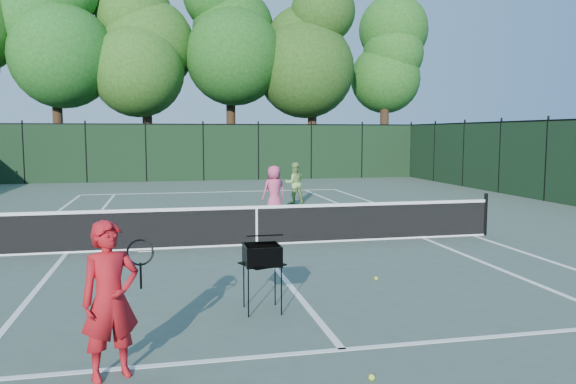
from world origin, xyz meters
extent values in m
plane|color=#455449|center=(0.00, 0.00, 0.00)|extent=(90.00, 90.00, 0.00)
cube|color=white|center=(5.49, 0.00, 0.00)|extent=(0.10, 23.77, 0.01)
cube|color=white|center=(-4.12, 0.00, 0.00)|extent=(0.10, 23.77, 0.01)
cube|color=white|center=(4.12, 0.00, 0.00)|extent=(0.10, 23.77, 0.01)
cube|color=white|center=(0.00, 11.88, 0.00)|extent=(10.97, 0.10, 0.01)
cube|color=white|center=(0.00, -6.40, 0.00)|extent=(8.23, 0.10, 0.01)
cube|color=white|center=(0.00, 6.40, 0.00)|extent=(8.23, 0.10, 0.01)
cube|color=white|center=(0.00, 0.00, 0.00)|extent=(0.10, 12.80, 0.01)
cube|color=black|center=(0.00, 0.00, 0.46)|extent=(11.60, 0.03, 0.85)
cube|color=white|center=(0.00, 0.00, 0.88)|extent=(11.60, 0.05, 0.07)
cube|color=white|center=(0.00, 0.00, 0.02)|extent=(11.60, 0.05, 0.04)
cube|color=white|center=(0.00, 0.00, 0.46)|extent=(0.05, 0.04, 0.91)
cylinder|color=black|center=(5.80, 0.00, 0.53)|extent=(0.09, 0.09, 1.06)
cube|color=black|center=(0.00, 18.00, 1.50)|extent=(24.00, 0.05, 3.00)
cylinder|color=black|center=(-8.00, 22.00, 2.40)|extent=(0.56, 0.56, 4.80)
ellipsoid|color=#164F18|center=(-8.00, 22.00, 8.71)|extent=(6.80, 6.80, 10.54)
cylinder|color=black|center=(-3.00, 21.80, 2.15)|extent=(0.56, 0.56, 4.30)
ellipsoid|color=#214F16|center=(-3.00, 21.80, 7.75)|extent=(6.00, 6.00, 9.30)
cylinder|color=black|center=(2.00, 22.30, 2.50)|extent=(0.56, 0.56, 5.00)
ellipsoid|color=#154814|center=(2.00, 22.30, 9.03)|extent=(7.00, 7.00, 10.85)
cylinder|color=black|center=(7.00, 21.60, 2.30)|extent=(0.56, 0.56, 4.60)
ellipsoid|color=#1D4313|center=(7.00, 21.60, 8.16)|extent=(6.20, 6.20, 9.61)
cylinder|color=black|center=(12.00, 22.10, 2.20)|extent=(0.56, 0.56, 4.40)
ellipsoid|color=#194F16|center=(12.00, 22.10, 7.74)|extent=(5.80, 5.80, 8.99)
imported|color=#B0141B|center=(-2.59, -6.60, 0.83)|extent=(0.71, 0.59, 1.67)
cylinder|color=black|center=(-2.30, -6.11, 0.95)|extent=(0.03, 0.03, 0.30)
torus|color=black|center=(-2.30, -6.11, 1.22)|extent=(0.30, 0.10, 0.30)
imported|color=#CC4871|center=(1.27, 4.46, 0.78)|extent=(0.87, 0.69, 1.56)
imported|color=#8BBA5D|center=(2.55, 7.23, 0.75)|extent=(0.77, 0.62, 1.50)
cylinder|color=black|center=(-0.92, -4.99, 0.34)|extent=(0.02, 0.02, 0.68)
cylinder|color=black|center=(-0.45, -4.99, 0.34)|extent=(0.02, 0.02, 0.68)
cylinder|color=black|center=(-0.92, -4.52, 0.34)|extent=(0.02, 0.02, 0.68)
cylinder|color=black|center=(-0.45, -4.52, 0.34)|extent=(0.02, 0.02, 0.68)
cube|color=black|center=(-0.68, -4.76, 0.83)|extent=(0.67, 0.67, 0.29)
sphere|color=#CDE92F|center=(-0.68, -4.76, 0.74)|extent=(0.08, 0.08, 0.08)
sphere|color=#CDE92F|center=(-0.68, -4.76, 0.74)|extent=(0.08, 0.08, 0.08)
sphere|color=#CDE92F|center=(-0.68, -4.76, 0.74)|extent=(0.08, 0.08, 0.08)
sphere|color=#CDE92F|center=(-0.68, -4.76, 0.74)|extent=(0.08, 0.08, 0.08)
sphere|color=#CDE92F|center=(-0.68, -4.76, 0.74)|extent=(0.08, 0.08, 0.08)
sphere|color=#CDE92F|center=(-0.68, -4.76, 0.74)|extent=(0.08, 0.08, 0.08)
sphere|color=#CDE92F|center=(-0.68, -4.76, 0.74)|extent=(0.08, 0.08, 0.08)
sphere|color=#CDE92F|center=(-0.68, -4.76, 0.74)|extent=(0.08, 0.08, 0.08)
sphere|color=#CDE92F|center=(-0.68, -4.76, 0.74)|extent=(0.08, 0.08, 0.08)
sphere|color=#CDE92F|center=(-0.68, -4.76, 0.74)|extent=(0.08, 0.08, 0.08)
sphere|color=#CDE92F|center=(-0.68, -4.76, 0.74)|extent=(0.08, 0.08, 0.08)
sphere|color=#CCED30|center=(0.04, -7.26, 0.03)|extent=(0.07, 0.07, 0.07)
sphere|color=gold|center=(1.54, -3.51, 0.03)|extent=(0.07, 0.07, 0.07)
camera|label=1|loc=(-2.00, -12.52, 2.55)|focal=35.00mm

